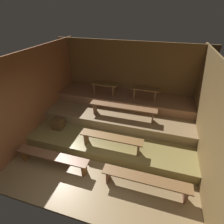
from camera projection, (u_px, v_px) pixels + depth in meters
The scene contains 14 objects.
ground at pixel (113, 140), 5.69m from camera, with size 5.89×5.25×0.08m, color olive.
wall_back at pixel (128, 77), 6.76m from camera, with size 5.89×0.06×2.76m, color brown.
wall_left at pixel (38, 93), 5.55m from camera, with size 0.06×5.25×2.76m, color #945631.
wall_right at pixel (209, 117), 4.31m from camera, with size 0.06×5.25×2.76m, color olive.
platform_lower at pixel (117, 126), 6.06m from camera, with size 5.09×3.28×0.30m, color olive.
platform_middle at pixel (121, 111), 6.35m from camera, with size 5.09×2.18×0.30m, color #92754F.
platform_upper at pixel (124, 98), 6.58m from camera, with size 5.09×1.21×0.30m, color #956646.
bench_floor_left at pixel (52, 157), 4.55m from camera, with size 2.08×0.29×0.41m.
bench_floor_right at pixel (145, 180), 3.95m from camera, with size 2.08×0.29×0.41m.
bench_lower_center at pixel (111, 139), 4.74m from camera, with size 1.80×0.29×0.41m.
bench_middle_center at pixel (123, 108), 5.58m from camera, with size 2.24×0.29×0.41m.
bench_upper_left at pixel (104, 86), 6.44m from camera, with size 0.98×0.29×0.41m.
bench_upper_right at pixel (145, 91), 6.07m from camera, with size 0.98×0.29×0.41m.
wooden_crate_lower at pixel (58, 124), 5.63m from camera, with size 0.33×0.33×0.33m, color brown.
Camera 1 is at (1.20, -1.91, 3.80)m, focal length 26.98 mm.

